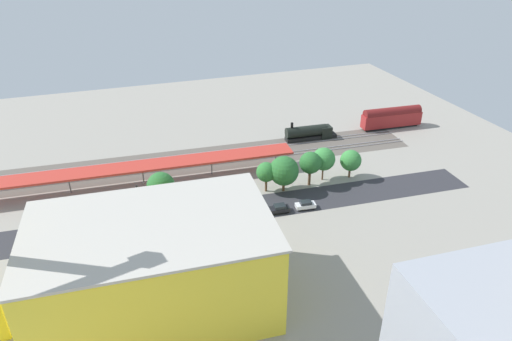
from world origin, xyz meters
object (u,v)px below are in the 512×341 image
(street_tree_2, at_px, (351,160))
(street_tree_1, at_px, (324,159))
(construction_building, at_px, (155,268))
(street_tree_3, at_px, (161,186))
(parked_car_4, at_px, (184,228))
(parked_car_2, at_px, (249,214))
(traffic_light, at_px, (138,196))
(street_tree_4, at_px, (310,163))
(passenger_coach, at_px, (392,117))
(parked_car_0, at_px, (305,205))
(parked_car_3, at_px, (214,220))
(parked_car_1, at_px, (280,209))
(box_truck_0, at_px, (99,249))
(locomotive, at_px, (311,133))
(street_tree_0, at_px, (266,172))
(street_tree_5, at_px, (284,171))
(platform_canopy_near, at_px, (142,166))

(street_tree_2, bearing_deg, street_tree_1, -8.16)
(construction_building, xyz_separation_m, street_tree_3, (-4.61, -26.61, -1.79))
(parked_car_4, distance_m, street_tree_3, 10.16)
(parked_car_2, xyz_separation_m, parked_car_4, (12.96, 0.33, -0.02))
(street_tree_1, distance_m, traffic_light, 40.54)
(street_tree_4, bearing_deg, passenger_coach, -147.51)
(passenger_coach, relative_size, street_tree_2, 2.65)
(parked_car_2, bearing_deg, parked_car_0, 177.76)
(parked_car_3, bearing_deg, street_tree_3, -43.43)
(parked_car_1, distance_m, box_truck_0, 34.74)
(locomotive, height_order, construction_building, construction_building)
(street_tree_0, bearing_deg, street_tree_5, 163.98)
(parked_car_1, height_order, parked_car_2, parked_car_2)
(platform_canopy_near, relative_size, street_tree_2, 10.31)
(box_truck_0, xyz_separation_m, street_tree_4, (-44.75, -11.30, 3.82))
(street_tree_1, bearing_deg, passenger_coach, -146.00)
(parked_car_3, bearing_deg, construction_building, 54.66)
(platform_canopy_near, distance_m, street_tree_4, 36.73)
(parked_car_1, relative_size, street_tree_4, 0.53)
(box_truck_0, distance_m, street_tree_2, 56.13)
(street_tree_4, bearing_deg, parked_car_2, 26.07)
(passenger_coach, height_order, parked_car_0, passenger_coach)
(platform_canopy_near, height_order, parked_car_0, platform_canopy_near)
(street_tree_0, height_order, street_tree_5, street_tree_5)
(parked_car_1, distance_m, parked_car_3, 13.40)
(parked_car_0, height_order, traffic_light, traffic_light)
(street_tree_1, xyz_separation_m, street_tree_5, (10.11, 1.77, -0.32))
(street_tree_0, xyz_separation_m, street_tree_1, (-13.73, -0.73, 0.54))
(parked_car_4, bearing_deg, locomotive, -142.36)
(box_truck_0, bearing_deg, construction_building, 118.00)
(parked_car_3, height_order, street_tree_0, street_tree_0)
(parked_car_3, distance_m, traffic_light, 15.53)
(platform_canopy_near, bearing_deg, street_tree_2, 164.92)
(construction_building, bearing_deg, parked_car_1, -142.19)
(street_tree_0, height_order, street_tree_1, street_tree_1)
(box_truck_0, height_order, street_tree_3, street_tree_3)
(passenger_coach, bearing_deg, parked_car_1, 33.96)
(parked_car_0, height_order, parked_car_3, parked_car_3)
(street_tree_0, xyz_separation_m, street_tree_3, (22.14, 0.32, 0.85))
(street_tree_4, bearing_deg, box_truck_0, 14.17)
(locomotive, relative_size, street_tree_0, 2.08)
(parked_car_2, relative_size, street_tree_1, 0.55)
(parked_car_1, xyz_separation_m, street_tree_4, (-10.16, -8.14, 4.71))
(street_tree_3, distance_m, traffic_light, 4.78)
(box_truck_0, relative_size, street_tree_3, 1.14)
(parked_car_0, bearing_deg, street_tree_5, -78.62)
(parked_car_1, distance_m, construction_building, 32.89)
(passenger_coach, distance_m, street_tree_5, 47.61)
(parked_car_0, xyz_separation_m, street_tree_5, (1.62, -8.04, 4.10))
(locomotive, bearing_deg, parked_car_4, 37.64)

